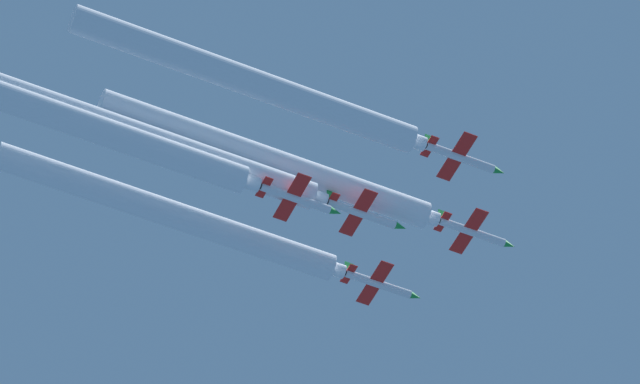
{
  "coord_description": "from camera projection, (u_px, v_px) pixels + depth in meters",
  "views": [
    {
      "loc": [
        166.36,
        -90.28,
        1.46
      ],
      "look_at": [
        -0.16,
        -14.93,
        221.37
      ],
      "focal_mm": 119.71,
      "sensor_mm": 36.0,
      "label": 1
    }
  ],
  "objects": [
    {
      "name": "jet_slot",
      "position": [
        364.0,
        214.0,
        286.93
      ],
      "size": [
        8.39,
        12.22,
        2.94
      ],
      "color": "silver"
    },
    {
      "name": "jet_left_wingman",
      "position": [
        380.0,
        284.0,
        297.74
      ],
      "size": [
        8.39,
        12.22,
        2.94
      ],
      "color": "silver"
    },
    {
      "name": "smoke_trail_slot",
      "position": [
        143.0,
        137.0,
        278.49
      ],
      "size": [
        3.75,
        52.73,
        3.75
      ],
      "color": "white"
    },
    {
      "name": "smoke_trail_high_trail",
      "position": [
        50.0,
        113.0,
        273.13
      ],
      "size": [
        3.75,
        58.4,
        3.75
      ],
      "color": "white"
    },
    {
      "name": "smoke_trail_right_wingman",
      "position": [
        253.0,
        83.0,
        275.14
      ],
      "size": [
        3.75,
        49.49,
        3.75
      ],
      "color": "white"
    },
    {
      "name": "smoke_trail_lead",
      "position": [
        273.0,
        162.0,
        286.66
      ],
      "size": [
        3.75,
        49.52,
        3.75
      ],
      "color": "white"
    },
    {
      "name": "jet_right_wingman",
      "position": [
        462.0,
        158.0,
        283.15
      ],
      "size": [
        8.39,
        12.22,
        2.94
      ],
      "color": "silver"
    },
    {
      "name": "smoke_trail_left_wingman",
      "position": [
        174.0,
        215.0,
        289.55
      ],
      "size": [
        3.75,
        50.84,
        3.75
      ],
      "color": "white"
    },
    {
      "name": "jet_lead",
      "position": [
        474.0,
        233.0,
        294.68
      ],
      "size": [
        8.39,
        12.22,
        2.94
      ],
      "color": "silver"
    },
    {
      "name": "jet_high_trail",
      "position": [
        298.0,
        199.0,
        282.31
      ],
      "size": [
        8.39,
        12.22,
        2.94
      ],
      "color": "silver"
    }
  ]
}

